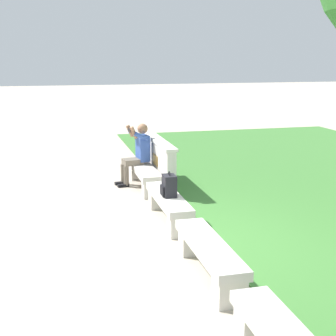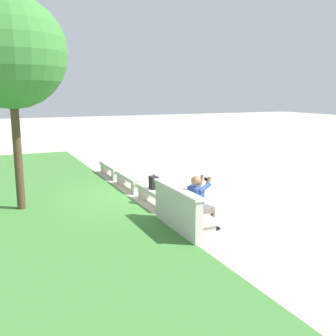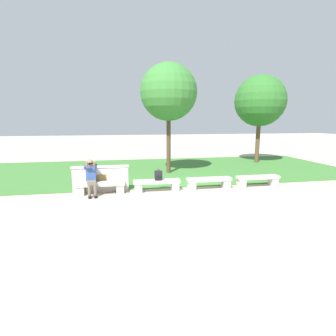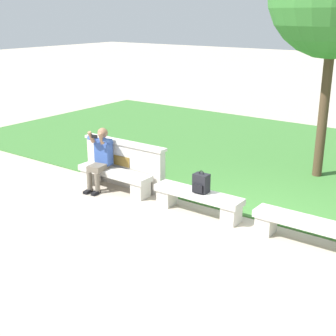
% 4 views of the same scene
% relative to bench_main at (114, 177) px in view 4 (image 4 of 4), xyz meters
% --- Properties ---
extents(ground_plane, '(80.00, 80.00, 0.00)m').
position_rel_bench_main_xyz_m(ground_plane, '(3.18, 0.00, -0.30)').
color(ground_plane, '#B2A593').
extents(grass_strip, '(20.15, 8.00, 0.03)m').
position_rel_bench_main_xyz_m(grass_strip, '(3.18, 4.38, -0.28)').
color(grass_strip, '#3D7533').
rests_on(grass_strip, ground).
extents(bench_main, '(1.80, 0.40, 0.45)m').
position_rel_bench_main_xyz_m(bench_main, '(0.00, 0.00, 0.00)').
color(bench_main, beige).
rests_on(bench_main, ground).
extents(bench_near, '(1.80, 0.40, 0.45)m').
position_rel_bench_main_xyz_m(bench_near, '(2.12, 0.00, 0.00)').
color(bench_near, beige).
rests_on(bench_near, ground).
extents(bench_mid, '(1.80, 0.40, 0.45)m').
position_rel_bench_main_xyz_m(bench_mid, '(4.24, 0.00, 0.00)').
color(bench_mid, beige).
rests_on(bench_mid, ground).
extents(backrest_wall_with_plaque, '(2.14, 0.24, 1.01)m').
position_rel_bench_main_xyz_m(backrest_wall_with_plaque, '(0.00, 0.34, 0.22)').
color(backrest_wall_with_plaque, beige).
rests_on(backrest_wall_with_plaque, ground).
extents(person_photographer, '(0.51, 0.76, 1.32)m').
position_rel_bench_main_xyz_m(person_photographer, '(-0.31, -0.08, 0.44)').
color(person_photographer, black).
rests_on(person_photographer, ground).
extents(backpack, '(0.28, 0.24, 0.43)m').
position_rel_bench_main_xyz_m(backpack, '(2.18, -0.01, 0.33)').
color(backpack, black).
rests_on(backpack, bench_near).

